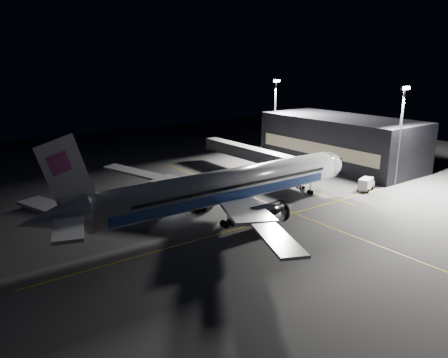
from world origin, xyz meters
TOP-DOWN VIEW (x-y plane):
  - ground at (0.00, 0.00)m, footprint 200.00×200.00m
  - guide_line_main at (10.00, 0.00)m, footprint 0.25×80.00m
  - guide_line_cross at (0.00, -6.00)m, footprint 70.00×0.25m
  - guide_line_side at (22.00, 10.00)m, footprint 0.25×40.00m
  - airliner at (-1.08, 0.00)m, footprint 61.48×54.22m
  - terminal at (45.98, 14.00)m, footprint 18.12×40.00m
  - jet_bridge at (22.00, 18.06)m, footprint 3.60×34.40m
  - floodlight_mast_north at (40.00, 31.99)m, footprint 2.40×0.68m
  - floodlight_mast_south at (40.00, -6.01)m, footprint 2.40×0.67m
  - service_truck at (31.90, -4.72)m, footprint 5.42×3.54m
  - baggage_tug at (-4.68, 10.99)m, footprint 2.60×2.33m
  - safety_cone_a at (0.05, 6.36)m, footprint 0.46×0.46m
  - safety_cone_b at (-2.12, 4.00)m, footprint 0.40×0.40m
  - safety_cone_c at (2.86, 9.67)m, footprint 0.34×0.34m

SIDE VIEW (x-z plane):
  - ground at x=0.00m, z-range 0.00..0.00m
  - guide_line_main at x=10.00m, z-range 0.00..0.01m
  - guide_line_cross at x=0.00m, z-range 0.00..0.01m
  - guide_line_side at x=22.00m, z-range 0.00..0.01m
  - safety_cone_c at x=2.86m, z-range 0.00..0.51m
  - safety_cone_b at x=-2.12m, z-range 0.00..0.60m
  - safety_cone_a at x=0.05m, z-range 0.00..0.69m
  - baggage_tug at x=-4.68m, z-range -0.06..1.52m
  - service_truck at x=31.90m, z-range 0.09..2.68m
  - jet_bridge at x=22.00m, z-range 1.43..7.73m
  - airliner at x=-1.08m, z-range -3.16..13.48m
  - terminal at x=45.98m, z-range 0.00..12.00m
  - floodlight_mast_north at x=40.00m, z-range 2.02..22.72m
  - floodlight_mast_south at x=40.00m, z-range 2.02..22.72m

